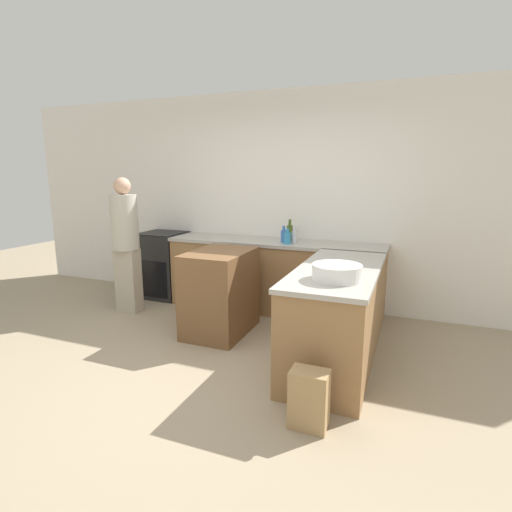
% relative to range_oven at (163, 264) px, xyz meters
% --- Properties ---
extents(ground_plane, '(14.00, 14.00, 0.00)m').
position_rel_range_oven_xyz_m(ground_plane, '(1.64, -1.85, -0.45)').
color(ground_plane, tan).
extents(wall_back, '(8.00, 0.06, 2.70)m').
position_rel_range_oven_xyz_m(wall_back, '(1.64, 0.33, 0.90)').
color(wall_back, white).
rests_on(wall_back, ground_plane).
extents(counter_back, '(2.67, 0.63, 0.88)m').
position_rel_range_oven_xyz_m(counter_back, '(1.64, 0.00, -0.00)').
color(counter_back, olive).
rests_on(counter_back, ground_plane).
extents(counter_peninsula, '(0.69, 1.71, 0.88)m').
position_rel_range_oven_xyz_m(counter_peninsula, '(2.63, -1.14, -0.00)').
color(counter_peninsula, olive).
rests_on(counter_peninsula, ground_plane).
extents(range_oven, '(0.61, 0.61, 0.89)m').
position_rel_range_oven_xyz_m(range_oven, '(0.00, 0.00, 0.00)').
color(range_oven, black).
rests_on(range_oven, ground_plane).
extents(island_table, '(0.59, 0.83, 0.89)m').
position_rel_range_oven_xyz_m(island_table, '(1.34, -0.90, 0.00)').
color(island_table, brown).
rests_on(island_table, ground_plane).
extents(mixing_bowl, '(0.38, 0.38, 0.12)m').
position_rel_range_oven_xyz_m(mixing_bowl, '(2.69, -1.56, 0.50)').
color(mixing_bowl, white).
rests_on(mixing_bowl, counter_peninsula).
extents(dish_soap_bottle, '(0.09, 0.09, 0.18)m').
position_rel_range_oven_xyz_m(dish_soap_bottle, '(1.85, -0.15, 0.51)').
color(dish_soap_bottle, '#338CBF').
rests_on(dish_soap_bottle, counter_back).
extents(olive_oil_bottle, '(0.07, 0.07, 0.26)m').
position_rel_range_oven_xyz_m(olive_oil_bottle, '(1.81, 0.09, 0.54)').
color(olive_oil_bottle, '#475B1E').
rests_on(olive_oil_bottle, counter_back).
extents(water_bottle_blue, '(0.07, 0.07, 0.20)m').
position_rel_range_oven_xyz_m(water_bottle_blue, '(1.78, -0.05, 0.52)').
color(water_bottle_blue, '#386BB7').
rests_on(water_bottle_blue, counter_back).
extents(vinegar_bottle_clear, '(0.07, 0.07, 0.20)m').
position_rel_range_oven_xyz_m(vinegar_bottle_clear, '(1.92, -0.07, 0.52)').
color(vinegar_bottle_clear, silver).
rests_on(vinegar_bottle_clear, counter_back).
extents(person_by_range, '(0.32, 0.32, 1.65)m').
position_rel_range_oven_xyz_m(person_by_range, '(-0.01, -0.72, 0.45)').
color(person_by_range, '#ADA38E').
rests_on(person_by_range, ground_plane).
extents(paper_bag, '(0.26, 0.17, 0.41)m').
position_rel_range_oven_xyz_m(paper_bag, '(2.65, -2.18, -0.24)').
color(paper_bag, '#A88456').
rests_on(paper_bag, ground_plane).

